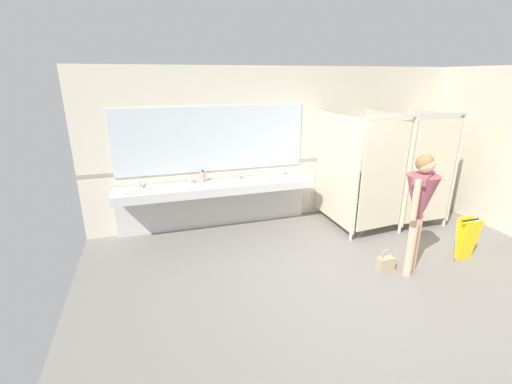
{
  "coord_description": "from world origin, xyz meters",
  "views": [
    {
      "loc": [
        -2.38,
        -3.26,
        2.53
      ],
      "look_at": [
        -1.17,
        0.62,
        1.16
      ],
      "focal_mm": 24.34,
      "sensor_mm": 36.0,
      "label": 1
    }
  ],
  "objects_px": {
    "person_standing": "(420,201)",
    "wet_floor_sign": "(467,239)",
    "paper_cup": "(268,179)",
    "handbag": "(386,263)",
    "soap_dispenser": "(203,177)"
  },
  "relations": [
    {
      "from": "soap_dispenser",
      "to": "wet_floor_sign",
      "type": "xyz_separation_m",
      "value": [
        3.38,
        -2.19,
        -0.61
      ]
    },
    {
      "from": "soap_dispenser",
      "to": "handbag",
      "type": "bearing_deg",
      "value": -44.7
    },
    {
      "from": "person_standing",
      "to": "paper_cup",
      "type": "height_order",
      "value": "person_standing"
    },
    {
      "from": "person_standing",
      "to": "soap_dispenser",
      "type": "relative_size",
      "value": 7.84
    },
    {
      "from": "person_standing",
      "to": "wet_floor_sign",
      "type": "relative_size",
      "value": 2.58
    },
    {
      "from": "paper_cup",
      "to": "wet_floor_sign",
      "type": "relative_size",
      "value": 0.15
    },
    {
      "from": "handbag",
      "to": "wet_floor_sign",
      "type": "xyz_separation_m",
      "value": [
        1.26,
        -0.09,
        0.22
      ]
    },
    {
      "from": "person_standing",
      "to": "paper_cup",
      "type": "distance_m",
      "value": 2.38
    },
    {
      "from": "paper_cup",
      "to": "wet_floor_sign",
      "type": "bearing_deg",
      "value": -39.08
    },
    {
      "from": "paper_cup",
      "to": "wet_floor_sign",
      "type": "distance_m",
      "value": 3.07
    },
    {
      "from": "handbag",
      "to": "paper_cup",
      "type": "bearing_deg",
      "value": 120.93
    },
    {
      "from": "paper_cup",
      "to": "soap_dispenser",
      "type": "bearing_deg",
      "value": 164.43
    },
    {
      "from": "person_standing",
      "to": "soap_dispenser",
      "type": "distance_m",
      "value": 3.28
    },
    {
      "from": "paper_cup",
      "to": "person_standing",
      "type": "bearing_deg",
      "value": -55.32
    },
    {
      "from": "handbag",
      "to": "soap_dispenser",
      "type": "distance_m",
      "value": 3.1
    }
  ]
}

